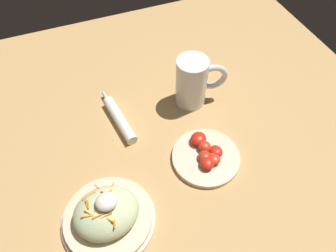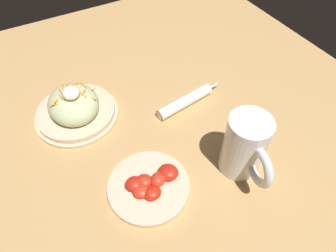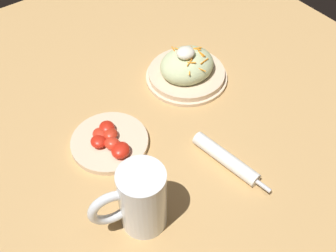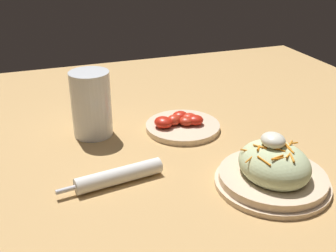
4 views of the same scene
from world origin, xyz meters
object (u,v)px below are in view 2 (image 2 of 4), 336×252
Objects in this scene: beer_mug at (244,150)px; napkin_roll at (185,101)px; salad_plate at (75,108)px; tomato_plate at (150,185)px.

napkin_roll is (-0.23, -0.01, -0.05)m from beer_mug.
salad_plate is at bearing -140.25° from beer_mug.
beer_mug is 0.24m from napkin_roll.
napkin_roll is 0.27m from tomato_plate.
tomato_plate is at bearing -48.10° from napkin_roll.
napkin_roll is (0.11, 0.27, -0.02)m from salad_plate.
beer_mug is at bearing 39.75° from salad_plate.
salad_plate is 1.21× the size of tomato_plate.
tomato_plate is (0.18, -0.20, -0.00)m from napkin_roll.
beer_mug is at bearing 76.21° from tomato_plate.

